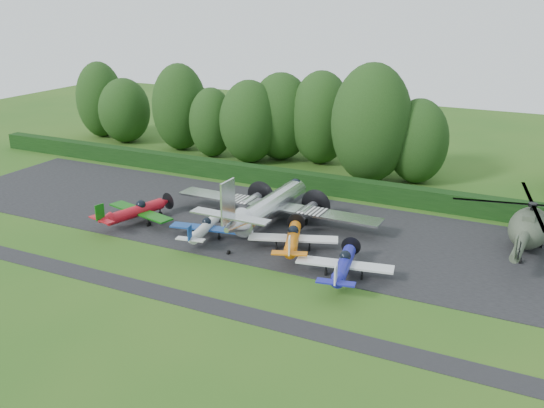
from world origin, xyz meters
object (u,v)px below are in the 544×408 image
at_px(light_plane_white, 205,228).
at_px(light_plane_orange, 293,239).
at_px(helicopter, 530,225).
at_px(light_plane_blue, 344,265).
at_px(light_plane_red, 136,211).
at_px(transport_plane, 270,206).

xyz_separation_m(light_plane_white, light_plane_orange, (8.12, 0.94, 0.15)).
relative_size(light_plane_white, light_plane_orange, 0.88).
bearing_deg(light_plane_orange, helicopter, 47.68).
bearing_deg(light_plane_orange, light_plane_blue, -8.21).
distance_m(light_plane_white, helicopter, 27.79).
distance_m(light_plane_red, light_plane_blue, 21.74).
bearing_deg(light_plane_orange, transport_plane, 153.63).
relative_size(light_plane_white, light_plane_blue, 0.89).
distance_m(light_plane_red, light_plane_orange, 16.02).
relative_size(transport_plane, helicopter, 1.38).
relative_size(transport_plane, light_plane_orange, 2.61).
height_order(light_plane_orange, light_plane_blue, light_plane_orange).
relative_size(transport_plane, light_plane_blue, 2.64).
distance_m(light_plane_orange, light_plane_blue, 6.34).
bearing_deg(light_plane_blue, helicopter, 55.93).
height_order(light_plane_red, light_plane_orange, light_plane_red).
bearing_deg(transport_plane, light_plane_orange, -46.91).
relative_size(light_plane_red, light_plane_orange, 1.04).
distance_m(transport_plane, light_plane_red, 12.66).
bearing_deg(helicopter, light_plane_white, -161.81).
relative_size(light_plane_white, helicopter, 0.47).
bearing_deg(light_plane_blue, light_plane_orange, 162.32).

